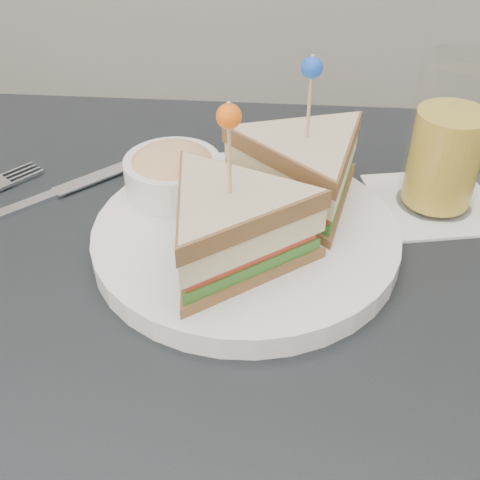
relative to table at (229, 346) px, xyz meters
The scene contains 4 objects.
table is the anchor object (origin of this frame).
plate_meal 0.14m from the table, 75.75° to the left, with size 0.35×0.34×0.18m.
cutlery_knife 0.26m from the table, 144.26° to the left, with size 0.15×0.15×0.01m.
drink_set 0.30m from the table, 36.71° to the left, with size 0.15×0.15×0.16m.
Camera 1 is at (0.05, -0.40, 1.12)m, focal length 45.00 mm.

